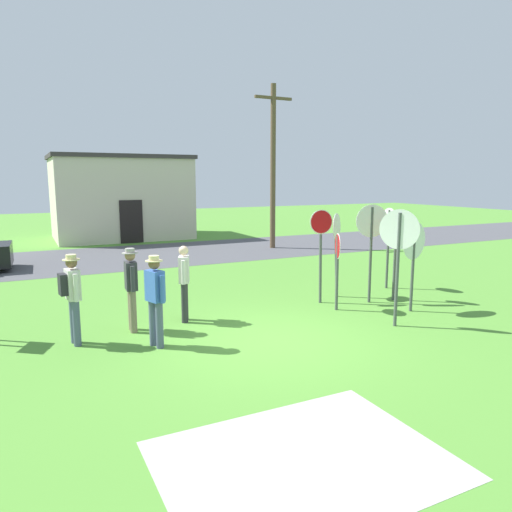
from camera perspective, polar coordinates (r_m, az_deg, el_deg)
name	(u,v)px	position (r m, az deg, el deg)	size (l,w,h in m)	color
ground_plane	(268,341)	(9.41, 1.40, -10.15)	(80.00, 80.00, 0.00)	#518E33
street_asphalt	(136,256)	(20.05, -14.18, 0.03)	(60.00, 6.40, 0.01)	#4C4C51
concrete_path	(303,460)	(5.83, 5.67, -23.18)	(3.20, 2.40, 0.01)	#ADAAA3
building_background	(121,197)	(26.33, -15.94, 6.83)	(6.90, 5.07, 4.32)	beige
utility_pole	(273,164)	(21.54, 2.05, 11.01)	(1.80, 0.24, 7.21)	brown
stop_sign_rear_right	(396,242)	(12.66, 16.43, 1.67)	(0.21, 0.63, 2.29)	#474C4C
stop_sign_nearest	(399,246)	(10.37, 16.75, 1.14)	(0.47, 0.71, 2.50)	#474C4C
stop_sign_low_front	(389,235)	(14.02, 15.65, 2.50)	(0.08, 0.67, 2.31)	#474C4C
stop_sign_leaning_left	(336,240)	(12.70, 9.63, 1.85)	(0.58, 0.48, 2.24)	#474C4C
stop_sign_leaning_right	(321,242)	(12.02, 7.80, 1.72)	(0.61, 0.16, 2.37)	#474C4C
stop_sign_far_back	(371,235)	(12.25, 13.68, 2.44)	(0.79, 0.28, 2.50)	#474C4C
stop_sign_rear_left	(337,259)	(11.42, 9.74, -0.41)	(0.28, 0.55, 1.86)	#474C4C
stop_sign_tallest	(414,250)	(11.71, 18.39, 0.66)	(0.87, 0.20, 2.14)	#474C4C
person_in_blue	(72,293)	(9.58, -21.22, -4.15)	(0.41, 0.57, 1.74)	#4C5670
person_with_sunhat	(131,285)	(10.06, -14.75, -3.35)	(0.32, 0.57, 1.74)	#7A6B56
person_on_left	(184,279)	(10.53, -8.62, -2.77)	(0.33, 0.54, 1.69)	#2D2D33
person_near_signs	(155,296)	(9.02, -12.02, -4.68)	(0.33, 0.54, 1.74)	#4C5670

